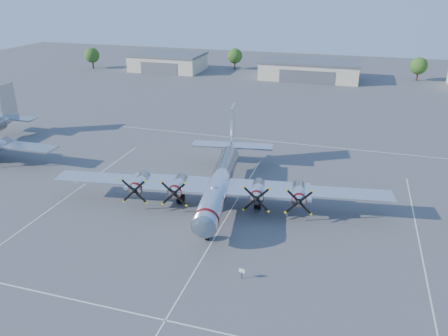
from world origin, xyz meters
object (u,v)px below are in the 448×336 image
(hangar_center, at_px, (310,69))
(info_placard, at_px, (242,272))
(tree_west, at_px, (235,56))
(hangar_west, at_px, (168,62))
(tree_east, at_px, (419,66))
(main_bomber_b29, at_px, (221,199))
(tree_far_west, at_px, (92,55))

(hangar_center, bearing_deg, info_placard, -87.16)
(tree_west, bearing_deg, hangar_west, -158.11)
(tree_east, bearing_deg, hangar_west, -175.40)
(hangar_center, xyz_separation_m, info_placard, (4.80, -96.59, -1.92))
(hangar_west, height_order, tree_east, tree_east)
(tree_east, xyz_separation_m, main_bomber_b29, (-32.12, -87.17, -4.22))
(tree_far_west, bearing_deg, hangar_west, 9.01)
(tree_east, bearing_deg, tree_west, 177.92)
(tree_far_west, height_order, tree_east, same)
(hangar_west, bearing_deg, main_bomber_b29, -62.14)
(tree_west, bearing_deg, hangar_center, -17.82)
(main_bomber_b29, xyz_separation_m, info_placard, (6.92, -15.45, 0.80))
(hangar_center, height_order, tree_west, tree_west)
(hangar_center, xyz_separation_m, tree_west, (-25.00, 8.04, 1.51))
(hangar_center, relative_size, info_placard, 25.26)
(hangar_west, bearing_deg, tree_west, 21.89)
(hangar_center, bearing_deg, tree_east, 11.38)
(hangar_center, xyz_separation_m, tree_east, (30.00, 6.04, 1.51))
(hangar_west, distance_m, tree_west, 21.61)
(hangar_center, xyz_separation_m, main_bomber_b29, (-2.12, -81.13, -2.71))
(hangar_west, distance_m, main_bomber_b29, 91.81)
(hangar_west, xyz_separation_m, info_placard, (49.80, -96.59, -1.92))
(tree_far_west, relative_size, main_bomber_b29, 0.16)
(main_bomber_b29, bearing_deg, tree_west, 95.83)
(tree_east, bearing_deg, main_bomber_b29, -110.23)
(tree_east, height_order, info_placard, tree_east)
(hangar_center, relative_size, tree_far_west, 4.31)
(hangar_west, relative_size, tree_far_west, 3.40)
(tree_far_west, bearing_deg, main_bomber_b29, -48.66)
(tree_west, height_order, info_placard, tree_west)
(hangar_west, relative_size, main_bomber_b29, 0.53)
(hangar_center, relative_size, tree_west, 4.31)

